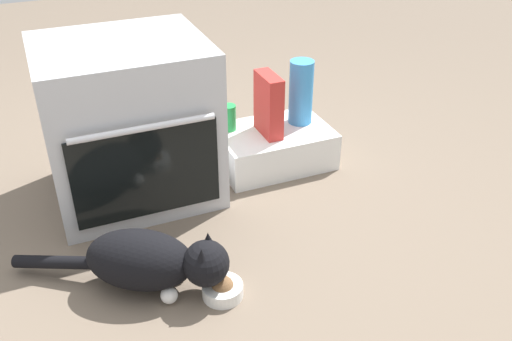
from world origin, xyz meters
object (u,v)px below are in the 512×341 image
(pantry_cabinet, at_px, (274,147))
(oven, at_px, (129,122))
(water_bottle, at_px, (301,92))
(soda_can, at_px, (229,118))
(cereal_box, at_px, (269,105))
(food_bowl, at_px, (223,289))
(cat, at_px, (151,261))

(pantry_cabinet, bearing_deg, oven, 178.47)
(water_bottle, xyz_separation_m, soda_can, (-0.34, 0.05, -0.09))
(cereal_box, xyz_separation_m, water_bottle, (0.18, 0.05, 0.01))
(food_bowl, xyz_separation_m, soda_can, (0.34, 0.83, 0.21))
(pantry_cabinet, relative_size, cereal_box, 1.84)
(food_bowl, distance_m, cat, 0.26)
(water_bottle, height_order, soda_can, water_bottle)
(oven, relative_size, food_bowl, 4.78)
(oven, bearing_deg, water_bottle, 1.12)
(cereal_box, height_order, soda_can, cereal_box)
(cereal_box, relative_size, water_bottle, 0.93)
(oven, height_order, cat, oven)
(cereal_box, height_order, water_bottle, water_bottle)
(cat, bearing_deg, food_bowl, 0.00)
(cat, height_order, cereal_box, cereal_box)
(oven, relative_size, pantry_cabinet, 1.29)
(cat, height_order, soda_can, soda_can)
(soda_can, bearing_deg, cat, -127.84)
(pantry_cabinet, height_order, cereal_box, cereal_box)
(oven, relative_size, cereal_box, 2.38)
(cat, xyz_separation_m, water_bottle, (0.88, 0.64, 0.20))
(pantry_cabinet, bearing_deg, soda_can, 155.06)
(water_bottle, distance_m, soda_can, 0.35)
(water_bottle, bearing_deg, cat, -143.72)
(food_bowl, distance_m, cereal_box, 0.92)
(oven, xyz_separation_m, cereal_box, (0.61, -0.03, -0.02))
(pantry_cabinet, xyz_separation_m, water_bottle, (0.15, 0.03, 0.24))
(pantry_cabinet, bearing_deg, cereal_box, -155.14)
(cereal_box, bearing_deg, soda_can, 145.79)
(cat, xyz_separation_m, soda_can, (0.54, 0.70, 0.11))
(oven, height_order, food_bowl, oven)
(food_bowl, bearing_deg, oven, 99.30)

